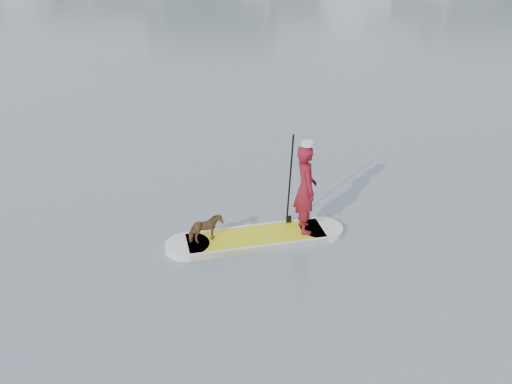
{
  "coord_description": "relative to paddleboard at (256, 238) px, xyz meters",
  "views": [
    {
      "loc": [
        -1.5,
        -10.46,
        5.52
      ],
      "look_at": [
        -2.0,
        -1.63,
        1.0
      ],
      "focal_mm": 40.0,
      "sensor_mm": 36.0,
      "label": 1
    }
  ],
  "objects": [
    {
      "name": "ground",
      "position": [
        2.0,
        1.63,
        -0.06
      ],
      "size": [
        140.0,
        140.0,
        0.0
      ],
      "primitive_type": "plane",
      "color": "slate",
      "rests_on": "ground"
    },
    {
      "name": "paddleboard",
      "position": [
        0.0,
        0.0,
        0.0
      ],
      "size": [
        3.2,
        1.51,
        0.12
      ],
      "rotation": [
        0.0,
        0.0,
        0.29
      ],
      "color": "yellow",
      "rests_on": "ground"
    },
    {
      "name": "paddler",
      "position": [
        0.87,
        0.26,
        0.89
      ],
      "size": [
        0.53,
        0.69,
        1.67
      ],
      "primitive_type": "imported",
      "rotation": [
        0.0,
        0.0,
        1.81
      ],
      "color": "maroon",
      "rests_on": "paddleboard"
    },
    {
      "name": "white_cap",
      "position": [
        0.87,
        0.26,
        1.76
      ],
      "size": [
        0.22,
        0.22,
        0.07
      ],
      "primitive_type": "cylinder",
      "color": "silver",
      "rests_on": "paddler"
    },
    {
      "name": "dog",
      "position": [
        -0.87,
        -0.26,
        0.31
      ],
      "size": [
        0.65,
        0.55,
        0.51
      ],
      "primitive_type": "imported",
      "rotation": [
        0.0,
        0.0,
        2.12
      ],
      "color": "#50351B",
      "rests_on": "paddleboard"
    },
    {
      "name": "paddle",
      "position": [
        0.59,
        0.5,
        0.74
      ],
      "size": [
        0.12,
        0.3,
        2.0
      ],
      "rotation": [
        0.0,
        0.0,
        0.29
      ],
      "color": "black",
      "rests_on": "ground"
    }
  ]
}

